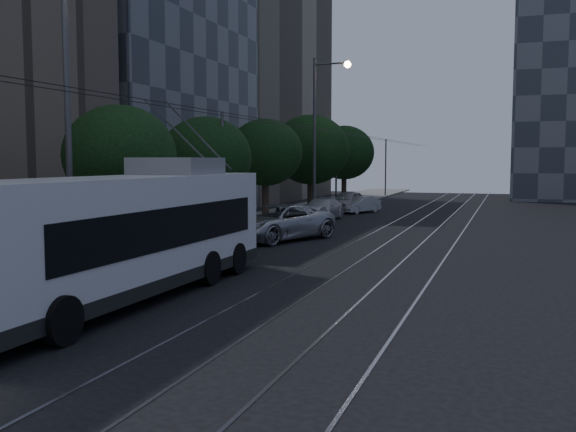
% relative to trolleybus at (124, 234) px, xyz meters
% --- Properties ---
extents(ground, '(120.00, 120.00, 0.00)m').
position_rel_trolleybus_xyz_m(ground, '(2.90, 1.56, -1.80)').
color(ground, black).
rests_on(ground, ground).
extents(sidewalk, '(5.00, 90.00, 0.15)m').
position_rel_trolleybus_xyz_m(sidewalk, '(-4.60, 21.56, -1.73)').
color(sidewalk, gray).
rests_on(sidewalk, ground).
extents(tram_rails, '(4.52, 90.00, 0.02)m').
position_rel_trolleybus_xyz_m(tram_rails, '(5.40, 21.56, -1.79)').
color(tram_rails, gray).
rests_on(tram_rails, ground).
extents(overhead_wires, '(2.23, 90.00, 6.00)m').
position_rel_trolleybus_xyz_m(overhead_wires, '(-2.07, 21.56, 1.67)').
color(overhead_wires, black).
rests_on(overhead_wires, ground).
extents(building_glass_mid, '(14.40, 18.40, 26.80)m').
position_rel_trolleybus_xyz_m(building_glass_mid, '(-16.10, 23.56, 11.62)').
color(building_glass_mid, '#3A404A').
rests_on(building_glass_mid, ground).
extents(building_tan_far, '(14.40, 22.40, 34.80)m').
position_rel_trolleybus_xyz_m(building_tan_far, '(-16.10, 43.56, 15.62)').
color(building_tan_far, gray).
rests_on(building_tan_far, ground).
extents(trolleybus, '(2.91, 13.15, 5.63)m').
position_rel_trolleybus_xyz_m(trolleybus, '(0.00, 0.00, 0.00)').
color(trolleybus, white).
rests_on(trolleybus, ground).
extents(pickup_silver, '(4.95, 6.76, 1.71)m').
position_rel_trolleybus_xyz_m(pickup_silver, '(-0.53, 13.66, -0.95)').
color(pickup_silver, '#B7BABF').
rests_on(pickup_silver, ground).
extents(car_white_a, '(1.67, 3.74, 1.25)m').
position_rel_trolleybus_xyz_m(car_white_a, '(-0.82, 20.56, -1.18)').
color(car_white_a, white).
rests_on(car_white_a, ground).
extents(car_white_b, '(2.04, 4.85, 1.40)m').
position_rel_trolleybus_xyz_m(car_white_b, '(-1.40, 24.28, -1.10)').
color(car_white_b, silver).
rests_on(car_white_b, ground).
extents(car_white_c, '(2.70, 3.86, 1.21)m').
position_rel_trolleybus_xyz_m(car_white_c, '(-0.38, 30.56, -1.20)').
color(car_white_c, '#BCBBC0').
rests_on(car_white_c, ground).
extents(car_white_d, '(2.54, 4.80, 1.56)m').
position_rel_trolleybus_xyz_m(car_white_d, '(-1.40, 31.06, -1.02)').
color(car_white_d, '#B0AFB4').
rests_on(car_white_d, ground).
extents(tree_1, '(4.13, 4.13, 5.85)m').
position_rel_trolleybus_xyz_m(tree_1, '(-3.60, 5.27, 2.17)').
color(tree_1, '#2E221A').
rests_on(tree_1, ground).
extents(tree_2, '(4.34, 4.34, 5.86)m').
position_rel_trolleybus_xyz_m(tree_2, '(-3.60, 12.30, 2.09)').
color(tree_2, '#2E221A').
rests_on(tree_2, ground).
extents(tree_3, '(4.50, 4.50, 6.32)m').
position_rel_trolleybus_xyz_m(tree_3, '(-4.10, 21.31, 2.47)').
color(tree_3, '#2E221A').
rests_on(tree_3, ground).
extents(tree_4, '(5.52, 5.52, 7.05)m').
position_rel_trolleybus_xyz_m(tree_4, '(-3.60, 28.93, 2.76)').
color(tree_4, '#2E221A').
rests_on(tree_4, ground).
extents(tree_5, '(5.13, 5.13, 6.77)m').
position_rel_trolleybus_xyz_m(tree_5, '(-3.60, 38.71, 2.65)').
color(tree_5, '#2E221A').
rests_on(tree_5, ground).
extents(streetlamp_near, '(2.55, 0.44, 10.61)m').
position_rel_trolleybus_xyz_m(streetlamp_near, '(-2.48, 1.52, 4.56)').
color(streetlamp_near, '#545456').
rests_on(streetlamp_near, ground).
extents(streetlamp_far, '(2.51, 0.44, 10.45)m').
position_rel_trolleybus_xyz_m(streetlamp_far, '(-1.90, 25.66, 4.47)').
color(streetlamp_far, '#545456').
rests_on(streetlamp_far, ground).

